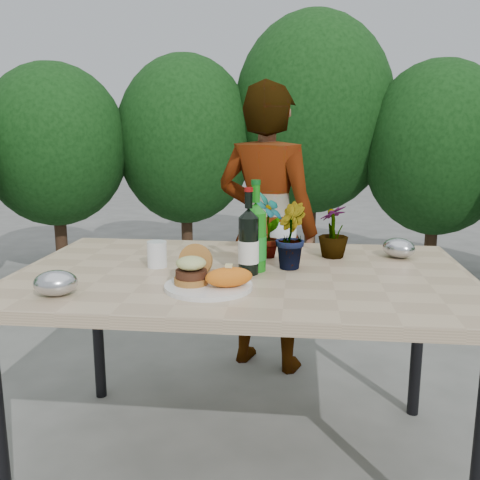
# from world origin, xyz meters

# --- Properties ---
(ground) EXTENTS (80.00, 80.00, 0.00)m
(ground) POSITION_xyz_m (0.00, 0.00, 0.00)
(ground) COLOR #60605C
(ground) RESTS_ON ground
(patio_table) EXTENTS (1.60, 1.00, 0.75)m
(patio_table) POSITION_xyz_m (0.00, 0.00, 0.69)
(patio_table) COLOR tan
(patio_table) RESTS_ON ground
(shrub_hedge) EXTENTS (6.97, 5.05, 2.23)m
(shrub_hedge) POSITION_xyz_m (0.15, 1.69, 1.14)
(shrub_hedge) COLOR #382316
(shrub_hedge) RESTS_ON ground
(dinner_plate) EXTENTS (0.28, 0.28, 0.01)m
(dinner_plate) POSITION_xyz_m (-0.08, -0.22, 0.76)
(dinner_plate) COLOR white
(dinner_plate) RESTS_ON patio_table
(burger_stack) EXTENTS (0.11, 0.16, 0.11)m
(burger_stack) POSITION_xyz_m (-0.14, -0.20, 0.81)
(burger_stack) COLOR #B7722D
(burger_stack) RESTS_ON dinner_plate
(sweet_potato) EXTENTS (0.17, 0.12, 0.06)m
(sweet_potato) POSITION_xyz_m (-0.02, -0.24, 0.80)
(sweet_potato) COLOR orange
(sweet_potato) RESTS_ON dinner_plate
(grilled_veg) EXTENTS (0.08, 0.05, 0.03)m
(grilled_veg) POSITION_xyz_m (-0.07, -0.13, 0.78)
(grilled_veg) COLOR olive
(grilled_veg) RESTS_ON dinner_plate
(wine_bottle) EXTENTS (0.07, 0.07, 0.30)m
(wine_bottle) POSITION_xyz_m (0.02, -0.03, 0.86)
(wine_bottle) COLOR black
(wine_bottle) RESTS_ON patio_table
(sparkling_water) EXTENTS (0.08, 0.08, 0.32)m
(sparkling_water) POSITION_xyz_m (0.04, 0.01, 0.87)
(sparkling_water) COLOR #187D16
(sparkling_water) RESTS_ON patio_table
(plastic_cup) EXTENTS (0.07, 0.07, 0.09)m
(plastic_cup) POSITION_xyz_m (-0.32, 0.02, 0.80)
(plastic_cup) COLOR white
(plastic_cup) RESTS_ON patio_table
(seedling_left) EXTENTS (0.15, 0.16, 0.25)m
(seedling_left) POSITION_xyz_m (0.08, 0.21, 0.88)
(seedling_left) COLOR #24511B
(seedling_left) RESTS_ON patio_table
(seedling_mid) EXTENTS (0.13, 0.15, 0.24)m
(seedling_mid) POSITION_xyz_m (0.16, 0.07, 0.87)
(seedling_mid) COLOR #23541C
(seedling_mid) RESTS_ON patio_table
(seedling_right) EXTENTS (0.16, 0.16, 0.21)m
(seedling_right) POSITION_xyz_m (0.33, 0.25, 0.85)
(seedling_right) COLOR #246020
(seedling_right) RESTS_ON patio_table
(blue_bowl) EXTENTS (0.14, 0.14, 0.09)m
(blue_bowl) POSITION_xyz_m (0.13, 0.44, 0.80)
(blue_bowl) COLOR silver
(blue_bowl) RESTS_ON patio_table
(foil_packet_left) EXTENTS (0.15, 0.14, 0.08)m
(foil_packet_left) POSITION_xyz_m (-0.53, -0.34, 0.79)
(foil_packet_left) COLOR #B7B9BE
(foil_packet_left) RESTS_ON patio_table
(foil_packet_right) EXTENTS (0.17, 0.17, 0.08)m
(foil_packet_right) POSITION_xyz_m (0.59, 0.27, 0.79)
(foil_packet_right) COLOR #B3B6BA
(foil_packet_right) RESTS_ON patio_table
(person) EXTENTS (0.62, 0.51, 1.48)m
(person) POSITION_xyz_m (0.03, 0.86, 0.74)
(person) COLOR #8F6247
(person) RESTS_ON ground
(terracotta_pot) EXTENTS (0.17, 0.17, 0.14)m
(terracotta_pot) POSITION_xyz_m (-1.34, 2.03, 0.07)
(terracotta_pot) COLOR #B34F2E
(terracotta_pot) RESTS_ON ground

